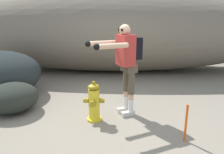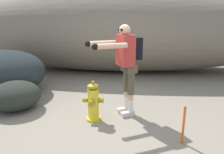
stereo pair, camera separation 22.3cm
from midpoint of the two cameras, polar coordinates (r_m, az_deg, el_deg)
name	(u,v)px [view 2 (the right image)]	position (r m, az deg, el deg)	size (l,w,h in m)	color
ground_plane	(108,120)	(4.19, 0.57, -11.12)	(56.00, 56.00, 0.04)	gray
dirt_embankment	(119,32)	(7.71, 2.75, 11.77)	(12.18, 3.20, 2.73)	#756B5B
fire_hydrant	(93,102)	(4.02, -3.34, -6.66)	(0.38, 0.33, 0.75)	yellow
utility_worker	(126,59)	(4.04, 5.17, 4.66)	(1.04, 0.78, 1.73)	beige
boulder_large	(5,72)	(5.95, -25.31, 1.16)	(1.89, 1.96, 1.08)	#212829
boulder_mid	(15,95)	(4.87, -22.76, -4.49)	(0.98, 1.01, 0.59)	#242923
pine_tree_center	(104,5)	(14.28, -1.59, 18.39)	(2.75, 2.75, 4.64)	#47331E
pine_tree_right	(140,2)	(14.03, 7.78, 18.81)	(1.81, 1.81, 4.79)	#47331E
survey_stake	(184,125)	(3.52, 19.96, -11.71)	(0.04, 0.04, 0.60)	#E55914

